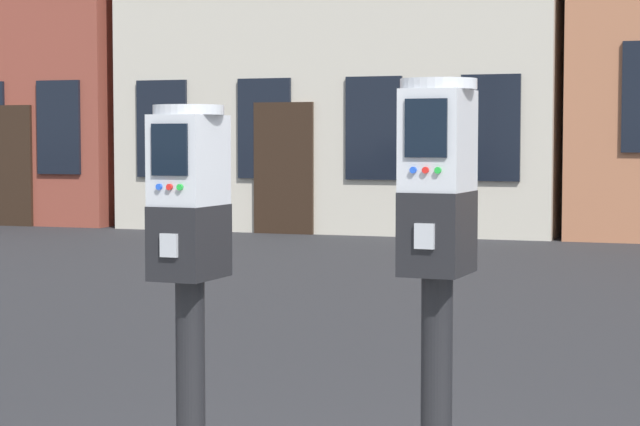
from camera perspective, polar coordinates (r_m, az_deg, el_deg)
name	(u,v)px	position (r m, az deg, el deg)	size (l,w,h in m)	color
parking_meter_near_kerb	(190,258)	(3.54, -6.46, -2.20)	(0.23, 0.26, 1.49)	black
parking_meter_twin_adjacent	(437,251)	(3.28, 5.81, -1.87)	(0.23, 0.26, 1.56)	black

